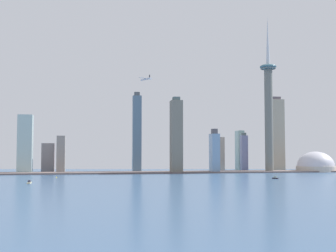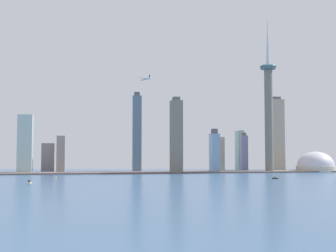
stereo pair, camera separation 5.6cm
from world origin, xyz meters
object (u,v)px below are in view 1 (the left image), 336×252
object	(u,v)px
observation_tower	(269,103)
skyscraper_7	(137,133)
boat_4	(275,178)
skyscraper_10	(214,152)
channel_buoy_0	(57,177)
skyscraper_1	(244,153)
skyscraper_5	(61,154)
skyscraper_0	(276,135)
skyscraper_9	(240,150)
stadium_dome	(316,167)
skyscraper_4	(176,136)
airplane	(146,79)
skyscraper_8	(274,147)
boat_3	(29,182)
skyscraper_6	(25,144)
skyscraper_11	(48,158)
skyscraper_2	(217,154)

from	to	relation	value
observation_tower	skyscraper_7	size ratio (longest dim) A/B	1.99
skyscraper_7	boat_4	xyz separation A→B (m)	(177.53, -236.72, -73.60)
skyscraper_10	channel_buoy_0	size ratio (longest dim) A/B	46.26
skyscraper_1	skyscraper_5	xyz separation A→B (m)	(-367.13, -15.67, -2.86)
skyscraper_0	skyscraper_9	xyz separation A→B (m)	(-62.57, 50.27, -32.56)
skyscraper_9	stadium_dome	bearing A→B (deg)	-36.90
boat_4	skyscraper_4	bearing A→B (deg)	-0.05
skyscraper_0	airplane	xyz separation A→B (m)	(-282.93, -71.43, 96.73)
skyscraper_9	skyscraper_10	distance (m)	136.41
skyscraper_8	airplane	world-z (taller)	airplane
skyscraper_1	boat_4	size ratio (longest dim) A/B	8.37
observation_tower	skyscraper_5	size ratio (longest dim) A/B	4.43
skyscraper_4	skyscraper_8	distance (m)	251.00
skyscraper_1	boat_3	world-z (taller)	skyscraper_1
skyscraper_1	boat_3	xyz separation A→B (m)	(-385.41, -299.01, -36.18)
boat_4	skyscraper_0	bearing A→B (deg)	-53.43
airplane	skyscraper_1	bearing A→B (deg)	-101.86
skyscraper_5	boat_3	world-z (taller)	skyscraper_5
skyscraper_9	boat_3	distance (m)	521.06
skyscraper_6	skyscraper_9	size ratio (longest dim) A/B	1.26
skyscraper_11	airplane	bearing A→B (deg)	-25.05
skyscraper_4	stadium_dome	bearing A→B (deg)	3.38
boat_3	airplane	xyz separation A→B (m)	(170.71, 220.19, 170.41)
skyscraper_9	boat_3	world-z (taller)	skyscraper_9
skyscraper_5	airplane	xyz separation A→B (m)	(152.42, -63.15, 137.09)
skyscraper_6	skyscraper_0	bearing A→B (deg)	3.08
boat_3	airplane	world-z (taller)	airplane
skyscraper_0	boat_3	size ratio (longest dim) A/B	9.88
stadium_dome	skyscraper_1	xyz separation A→B (m)	(-131.10, 51.31, 27.70)
skyscraper_6	airplane	world-z (taller)	airplane
stadium_dome	skyscraper_2	bearing A→B (deg)	157.98
stadium_dome	skyscraper_7	bearing A→B (deg)	176.01
skyscraper_8	skyscraper_10	distance (m)	180.48
skyscraper_0	skyscraper_5	bearing A→B (deg)	-178.91
boat_3	channel_buoy_0	xyz separation A→B (m)	(23.52, 117.59, -0.53)
skyscraper_8	skyscraper_7	bearing A→B (deg)	-170.44
boat_4	skyscraper_5	bearing A→B (deg)	23.15
stadium_dome	skyscraper_4	bearing A→B (deg)	-176.62
skyscraper_10	airplane	bearing A→B (deg)	-173.03
skyscraper_6	airplane	size ratio (longest dim) A/B	4.09
skyscraper_1	skyscraper_4	size ratio (longest dim) A/B	0.56
boat_4	airplane	size ratio (longest dim) A/B	0.36
airplane	skyscraper_6	bearing A→B (deg)	46.26
stadium_dome	skyscraper_11	xyz separation A→B (m)	(-523.43, 55.49, 17.96)
skyscraper_10	skyscraper_1	bearing A→B (deg)	37.67
boat_4	skyscraper_2	bearing A→B (deg)	-28.37
skyscraper_7	skyscraper_9	xyz separation A→B (m)	(230.61, 69.37, -32.44)
skyscraper_5	channel_buoy_0	size ratio (longest dim) A/B	38.82
skyscraper_11	airplane	size ratio (longest dim) A/B	2.13
skyscraper_6	boat_3	xyz separation A→B (m)	(44.42, -264.83, -52.01)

